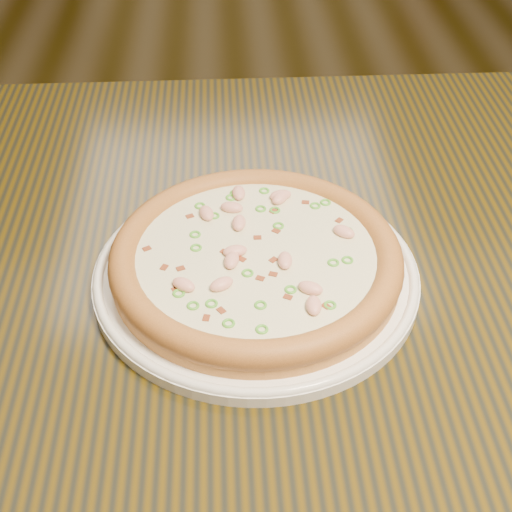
{
  "coord_description": "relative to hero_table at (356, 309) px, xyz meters",
  "views": [
    {
      "loc": [
        -0.06,
        -1.07,
        1.23
      ],
      "look_at": [
        -0.03,
        -0.53,
        0.78
      ],
      "focal_mm": 50.0,
      "sensor_mm": 36.0,
      "label": 1
    }
  ],
  "objects": [
    {
      "name": "hero_table",
      "position": [
        0.0,
        0.0,
        0.0
      ],
      "size": [
        1.2,
        0.8,
        0.75
      ],
      "color": "black",
      "rests_on": "ground"
    },
    {
      "name": "ground",
      "position": [
        -0.09,
        0.48,
        -0.65
      ],
      "size": [
        9.0,
        9.0,
        0.0
      ],
      "primitive_type": "plane",
      "color": "black"
    },
    {
      "name": "pizza",
      "position": [
        -0.12,
        -0.05,
        0.13
      ],
      "size": [
        0.29,
        0.29,
        0.03
      ],
      "color": "#D18344",
      "rests_on": "plate"
    },
    {
      "name": "plate",
      "position": [
        -0.12,
        -0.05,
        0.11
      ],
      "size": [
        0.33,
        0.33,
        0.02
      ],
      "color": "white",
      "rests_on": "hero_table"
    }
  ]
}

